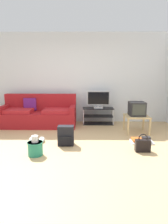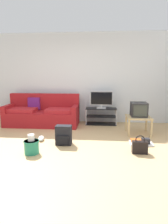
{
  "view_description": "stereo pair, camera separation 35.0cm",
  "coord_description": "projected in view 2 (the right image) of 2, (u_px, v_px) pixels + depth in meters",
  "views": [
    {
      "loc": [
        0.48,
        -3.5,
        1.46
      ],
      "look_at": [
        0.42,
        0.96,
        0.58
      ],
      "focal_mm": 30.52,
      "sensor_mm": 36.0,
      "label": 1
    },
    {
      "loc": [
        0.82,
        -3.48,
        1.46
      ],
      "look_at": [
        0.42,
        0.96,
        0.58
      ],
      "focal_mm": 30.52,
      "sensor_mm": 36.0,
      "label": 2
    }
  ],
  "objects": [
    {
      "name": "side_table",
      "position": [
        138.0,
        119.0,
        4.74
      ],
      "size": [
        0.59,
        0.59,
        0.44
      ],
      "color": "tan",
      "rests_on": "ground_plane"
    },
    {
      "name": "backpack",
      "position": [
        64.0,
        135.0,
        4.02
      ],
      "size": [
        0.33,
        0.27,
        0.41
      ],
      "rotation": [
        0.0,
        0.0,
        0.03
      ],
      "color": "black",
      "rests_on": "ground_plane"
    },
    {
      "name": "couch",
      "position": [
        43.0,
        114.0,
        5.61
      ],
      "size": [
        2.1,
        0.84,
        0.9
      ],
      "color": "maroon",
      "rests_on": "ground_plane"
    },
    {
      "name": "ground_plane",
      "position": [
        58.0,
        150.0,
        3.76
      ],
      "size": [
        9.0,
        9.8,
        0.02
      ],
      "primitive_type": "cube",
      "color": "tan"
    },
    {
      "name": "sneakers_pair",
      "position": [
        37.0,
        138.0,
        4.32
      ],
      "size": [
        0.4,
        0.3,
        0.09
      ],
      "color": "white",
      "rests_on": "ground_plane"
    },
    {
      "name": "wall_back",
      "position": [
        75.0,
        78.0,
        5.89
      ],
      "size": [
        9.0,
        0.1,
        2.7
      ],
      "primitive_type": "cube",
      "color": "silver",
      "rests_on": "ground_plane"
    },
    {
      "name": "handbag",
      "position": [
        140.0,
        147.0,
        3.57
      ],
      "size": [
        0.28,
        0.12,
        0.35
      ],
      "rotation": [
        0.0,
        0.0,
        -0.42
      ],
      "color": "black",
      "rests_on": "ground_plane"
    },
    {
      "name": "tv_stand",
      "position": [
        101.0,
        116.0,
        5.7
      ],
      "size": [
        0.91,
        0.4,
        0.48
      ],
      "color": "black",
      "rests_on": "ground_plane"
    },
    {
      "name": "floor_tray",
      "position": [
        141.0,
        142.0,
        4.08
      ],
      "size": [
        0.48,
        0.33,
        0.14
      ],
      "color": "silver",
      "rests_on": "ground_plane"
    },
    {
      "name": "cleaning_bucket",
      "position": [
        32.0,
        146.0,
        3.56
      ],
      "size": [
        0.29,
        0.29,
        0.37
      ],
      "color": "#238466",
      "rests_on": "ground_plane"
    },
    {
      "name": "crt_tv",
      "position": [
        139.0,
        109.0,
        4.71
      ],
      "size": [
        0.39,
        0.38,
        0.35
      ],
      "color": "#232326",
      "rests_on": "side_table"
    },
    {
      "name": "flat_tv",
      "position": [
        101.0,
        100.0,
        5.58
      ],
      "size": [
        0.68,
        0.22,
        0.51
      ],
      "color": "#B2B2B7",
      "rests_on": "tv_stand"
    }
  ]
}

